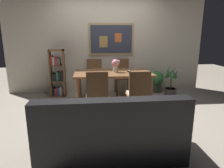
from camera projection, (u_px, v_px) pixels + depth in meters
The scene contains 13 objects.
ground_plane at pixel (113, 111), 4.14m from camera, with size 12.00×12.00×0.00m, color gray.
wall_back_with_painting at pixel (107, 43), 5.32m from camera, with size 5.20×0.14×2.60m.
dining_table at pixel (113, 76), 4.38m from camera, with size 1.65×0.95×0.74m.
dining_chair_far_right at pixel (122, 73), 5.23m from camera, with size 0.40×0.41×0.91m.
dining_chair_near_left at pixel (97, 91), 3.60m from camera, with size 0.40×0.41×0.91m.
dining_chair_far_left at pixel (94, 74), 5.17m from camera, with size 0.40×0.41×0.91m.
dining_chair_near_right at pixel (138, 91), 3.63m from camera, with size 0.40×0.41×0.91m.
leather_couch at pixel (110, 133), 2.56m from camera, with size 1.80×0.84×0.84m.
bookshelf at pixel (57, 75), 5.01m from camera, with size 0.36×0.28×1.18m.
potted_ivy at pixel (156, 80), 5.40m from camera, with size 0.39×0.39×0.62m.
potted_palm at pixel (171, 86), 5.02m from camera, with size 0.38×0.39×0.78m.
flower_vase at pixel (116, 64), 4.31m from camera, with size 0.18×0.17×0.28m.
tv_remote at pixel (129, 71), 4.41m from camera, with size 0.10×0.16×0.02m.
Camera 1 is at (-0.42, -3.86, 1.53)m, focal length 32.15 mm.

